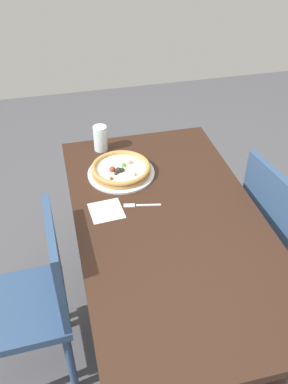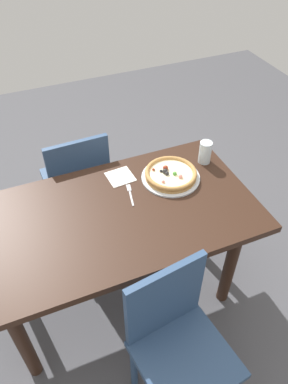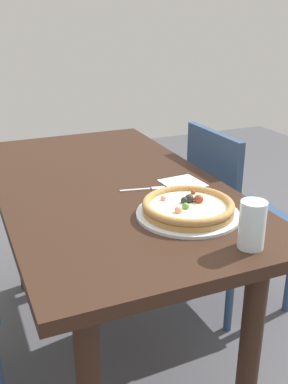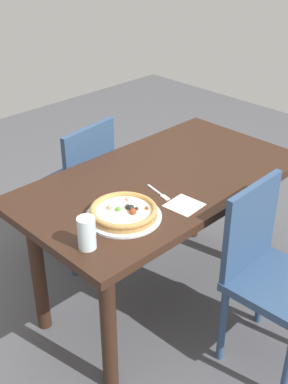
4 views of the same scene
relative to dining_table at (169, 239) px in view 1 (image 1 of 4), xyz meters
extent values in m
plane|color=#4C4C51|center=(0.00, 0.00, -0.64)|extent=(6.00, 6.00, 0.00)
cube|color=#331E14|center=(0.00, 0.00, 0.09)|extent=(1.44, 0.79, 0.04)
cylinder|color=#331E14|center=(0.59, -0.26, -0.29)|extent=(0.07, 0.07, 0.71)
cylinder|color=#331E14|center=(0.59, 0.26, -0.29)|extent=(0.07, 0.07, 0.71)
cylinder|color=navy|center=(0.27, -0.82, -0.43)|extent=(0.04, 0.04, 0.42)
cylinder|color=navy|center=(0.22, -0.48, -0.43)|extent=(0.04, 0.04, 0.42)
cylinder|color=navy|center=(-0.11, -0.53, -0.43)|extent=(0.04, 0.04, 0.42)
cube|color=navy|center=(0.05, -0.49, 0.03)|extent=(0.38, 0.08, 0.42)
cylinder|color=navy|center=(-0.23, 0.50, -0.43)|extent=(0.04, 0.04, 0.42)
cylinder|color=navy|center=(0.11, 0.51, -0.43)|extent=(0.04, 0.04, 0.42)
cube|color=navy|center=(-0.06, 0.68, -0.20)|extent=(0.41, 0.41, 0.04)
cube|color=navy|center=(-0.06, 0.49, 0.03)|extent=(0.38, 0.04, 0.42)
cylinder|color=silver|center=(0.38, 0.14, 0.11)|extent=(0.32, 0.32, 0.01)
cylinder|color=#B78447|center=(0.38, 0.14, 0.13)|extent=(0.28, 0.28, 0.02)
cylinder|color=beige|center=(0.38, 0.14, 0.14)|extent=(0.25, 0.25, 0.01)
torus|color=#B78447|center=(0.38, 0.14, 0.15)|extent=(0.29, 0.29, 0.02)
sphere|color=#262626|center=(0.35, 0.14, 0.15)|extent=(0.02, 0.02, 0.02)
sphere|color=maroon|center=(0.30, 0.20, 0.15)|extent=(0.02, 0.02, 0.02)
sphere|color=#E58C7F|center=(0.41, 0.09, 0.15)|extent=(0.02, 0.02, 0.02)
sphere|color=#262626|center=(0.35, 0.16, 0.15)|extent=(0.03, 0.03, 0.03)
sphere|color=#E58C7F|center=(0.31, 0.09, 0.15)|extent=(0.02, 0.02, 0.02)
sphere|color=#4C9E38|center=(0.39, 0.12, 0.15)|extent=(0.02, 0.02, 0.02)
sphere|color=maroon|center=(0.36, 0.18, 0.15)|extent=(0.03, 0.03, 0.03)
sphere|color=#262626|center=(0.33, 0.17, 0.15)|extent=(0.02, 0.02, 0.02)
cube|color=silver|center=(0.12, 0.07, 0.11)|extent=(0.03, 0.11, 0.00)
cube|color=silver|center=(0.13, 0.15, 0.11)|extent=(0.03, 0.05, 0.00)
cylinder|color=silver|center=(0.62, 0.20, 0.18)|extent=(0.07, 0.07, 0.13)
cube|color=white|center=(0.12, 0.25, 0.11)|extent=(0.15, 0.15, 0.00)
camera|label=1|loc=(-1.24, 0.41, 1.29)|focal=38.81mm
camera|label=2|loc=(-0.35, -1.23, 1.45)|focal=34.34mm
camera|label=3|loc=(1.50, -0.49, 0.71)|focal=42.41mm
camera|label=4|loc=(1.56, 1.47, 1.26)|focal=46.71mm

